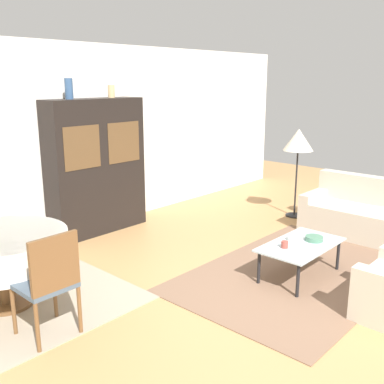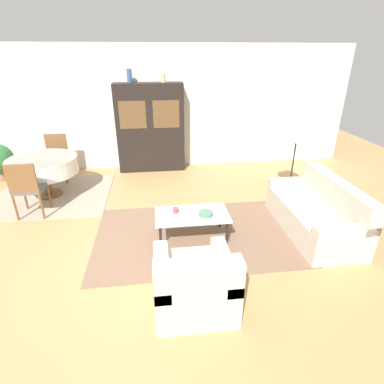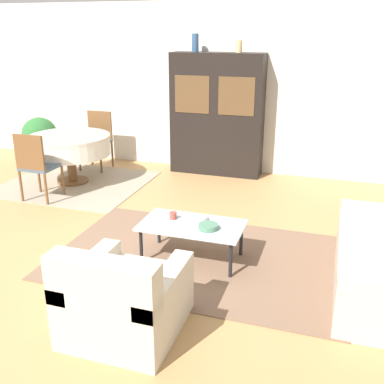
% 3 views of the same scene
% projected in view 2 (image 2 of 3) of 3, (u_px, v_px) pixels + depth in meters
% --- Properties ---
extents(ground_plane, '(14.00, 14.00, 0.00)m').
position_uv_depth(ground_plane, '(131.00, 257.00, 4.04)').
color(ground_plane, tan).
extents(wall_back, '(10.00, 0.06, 2.70)m').
position_uv_depth(wall_back, '(135.00, 109.00, 6.74)').
color(wall_back, silver).
rests_on(wall_back, ground_plane).
extents(area_rug, '(3.01, 1.93, 0.01)m').
position_uv_depth(area_rug, '(197.00, 235.00, 4.52)').
color(area_rug, brown).
rests_on(area_rug, ground_plane).
extents(dining_rug, '(2.12, 1.88, 0.01)m').
position_uv_depth(dining_rug, '(53.00, 196.00, 5.76)').
color(dining_rug, gray).
rests_on(dining_rug, ground_plane).
extents(couch, '(0.83, 1.74, 0.82)m').
position_uv_depth(couch, '(316.00, 213.00, 4.54)').
color(couch, beige).
rests_on(couch, ground_plane).
extents(armchair, '(0.83, 0.88, 0.79)m').
position_uv_depth(armchair, '(194.00, 284.00, 3.16)').
color(armchair, beige).
rests_on(armchair, ground_plane).
extents(coffee_table, '(1.06, 0.60, 0.39)m').
position_uv_depth(coffee_table, '(192.00, 216.00, 4.31)').
color(coffee_table, black).
rests_on(coffee_table, area_rug).
extents(display_cabinet, '(1.48, 0.41, 1.93)m').
position_uv_depth(display_cabinet, '(150.00, 128.00, 6.70)').
color(display_cabinet, black).
rests_on(display_cabinet, ground_plane).
extents(dining_table, '(1.24, 1.24, 0.74)m').
position_uv_depth(dining_table, '(43.00, 166.00, 5.54)').
color(dining_table, brown).
rests_on(dining_table, dining_rug).
extents(dining_chair_near, '(0.44, 0.44, 0.96)m').
position_uv_depth(dining_chair_near, '(27.00, 187.00, 4.81)').
color(dining_chair_near, brown).
rests_on(dining_chair_near, dining_rug).
extents(dining_chair_far, '(0.44, 0.44, 0.96)m').
position_uv_depth(dining_chair_far, '(57.00, 155.00, 6.32)').
color(dining_chair_far, brown).
rests_on(dining_chair_far, dining_rug).
extents(floor_lamp, '(0.48, 0.48, 1.43)m').
position_uv_depth(floor_lamp, '(298.00, 132.00, 5.29)').
color(floor_lamp, black).
rests_on(floor_lamp, ground_plane).
extents(cup, '(0.08, 0.08, 0.08)m').
position_uv_depth(cup, '(175.00, 210.00, 4.32)').
color(cup, '#9E4238').
rests_on(cup, coffee_table).
extents(bowl, '(0.20, 0.20, 0.05)m').
position_uv_depth(bowl, '(206.00, 214.00, 4.26)').
color(bowl, '#4C7A60').
rests_on(bowl, coffee_table).
extents(bowl_small, '(0.14, 0.14, 0.04)m').
position_uv_depth(bowl_small, '(194.00, 208.00, 4.41)').
color(bowl_small, white).
rests_on(bowl_small, coffee_table).
extents(vase_tall, '(0.11, 0.11, 0.27)m').
position_uv_depth(vase_tall, '(129.00, 76.00, 6.20)').
color(vase_tall, '#33517A').
rests_on(vase_tall, display_cabinet).
extents(vase_short, '(0.10, 0.10, 0.18)m').
position_uv_depth(vase_short, '(163.00, 78.00, 6.29)').
color(vase_short, tan).
rests_on(vase_short, display_cabinet).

